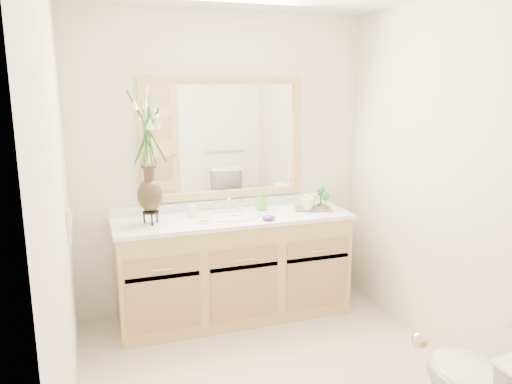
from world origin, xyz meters
name	(u,v)px	position (x,y,z in m)	size (l,w,h in m)	color
wall_back	(223,164)	(0.00, 1.30, 1.20)	(2.40, 0.02, 2.40)	silver
wall_front	(428,281)	(0.00, -1.30, 1.20)	(2.40, 0.02, 2.40)	silver
wall_left	(58,215)	(-1.20, 0.00, 1.20)	(0.02, 2.60, 2.40)	silver
wall_right	(454,184)	(1.20, 0.00, 1.20)	(0.02, 2.60, 2.40)	silver
vanity	(234,268)	(0.00, 1.01, 0.40)	(1.80, 0.55, 0.80)	tan
counter	(233,218)	(0.00, 1.01, 0.82)	(1.84, 0.57, 0.03)	white
sink	(234,223)	(0.00, 1.00, 0.78)	(0.38, 0.34, 0.23)	white
mirror	(223,139)	(0.00, 1.28, 1.41)	(1.32, 0.04, 0.97)	white
switch_plate	(69,219)	(-1.19, 0.76, 0.98)	(0.02, 0.12, 0.12)	white
door	(343,349)	(-0.30, -1.29, 1.00)	(0.80, 0.03, 2.00)	tan
flower_vase	(147,141)	(-0.63, 1.01, 1.44)	(0.22, 0.22, 0.90)	black
tumbler	(192,211)	(-0.31, 1.10, 0.87)	(0.07, 0.07, 0.09)	white
soap_dish	(205,222)	(-0.25, 0.90, 0.84)	(0.09, 0.09, 0.03)	white
soap_bottle	(261,201)	(0.27, 1.13, 0.90)	(0.07, 0.07, 0.14)	#6EC42E
purple_dish	(269,218)	(0.22, 0.82, 0.85)	(0.10, 0.08, 0.04)	#622775
tray	(313,208)	(0.68, 1.01, 0.84)	(0.29, 0.19, 0.01)	brown
mug_left	(308,203)	(0.61, 0.97, 0.90)	(0.10, 0.10, 0.10)	white
mug_right	(310,200)	(0.68, 1.07, 0.90)	(0.11, 0.10, 0.11)	white
goblet_front	(326,197)	(0.76, 0.94, 0.94)	(0.06, 0.06, 0.14)	#267228
goblet_back	(321,192)	(0.78, 1.08, 0.95)	(0.07, 0.07, 0.16)	#267228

